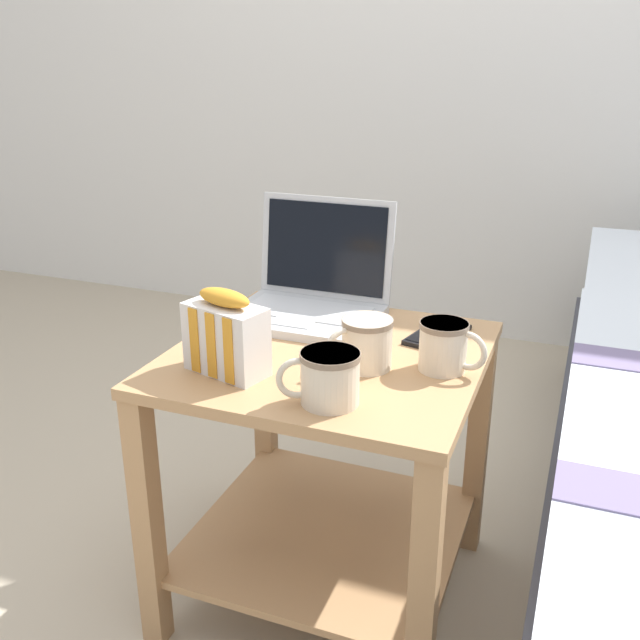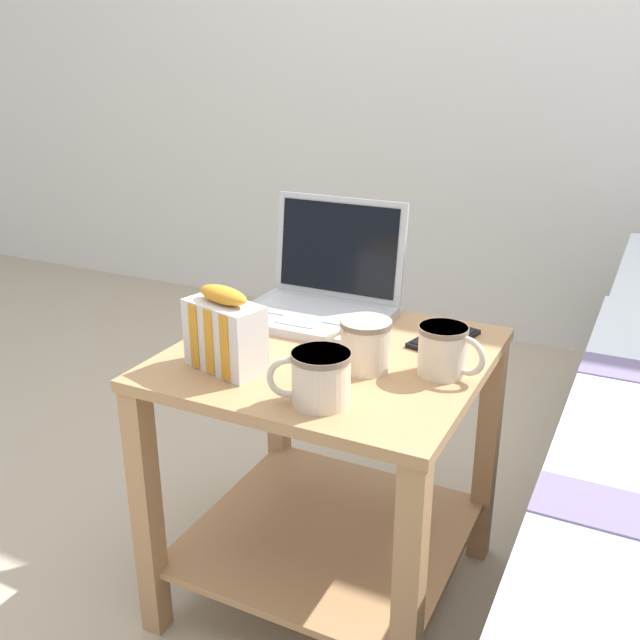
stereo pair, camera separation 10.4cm
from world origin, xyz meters
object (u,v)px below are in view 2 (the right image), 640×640
mug_mid_center (319,375)px  cell_phone (444,338)px  laptop (322,293)px  mug_front_left (444,348)px  snack_bag (225,332)px  mug_front_right (364,342)px

mug_mid_center → cell_phone: (0.10, 0.35, -0.04)m
mug_mid_center → cell_phone: bearing=73.4°
mug_mid_center → laptop: bearing=115.6°
mug_mid_center → mug_front_left: bearing=53.0°
laptop → cell_phone: (0.28, -0.03, -0.04)m
laptop → mug_front_left: 0.37m
snack_bag → cell_phone: bearing=43.9°
mug_front_left → cell_phone: size_ratio=0.73×
mug_front_left → cell_phone: mug_front_left is taller
mug_front_left → mug_mid_center: size_ratio=0.97×
mug_front_left → snack_bag: (-0.36, -0.15, 0.02)m
mug_mid_center → cell_phone: 0.36m
snack_bag → cell_phone: size_ratio=0.94×
mug_front_right → snack_bag: bearing=-154.2°
mug_front_left → mug_front_right: bearing=-162.5°
laptop → mug_mid_center: (0.18, -0.37, 0.00)m
laptop → mug_mid_center: bearing=-64.4°
mug_front_right → cell_phone: (0.09, 0.19, -0.05)m
mug_front_left → mug_front_right: mug_front_right is taller
mug_front_left → snack_bag: 0.39m
mug_front_right → snack_bag: snack_bag is taller
laptop → mug_front_left: laptop is taller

